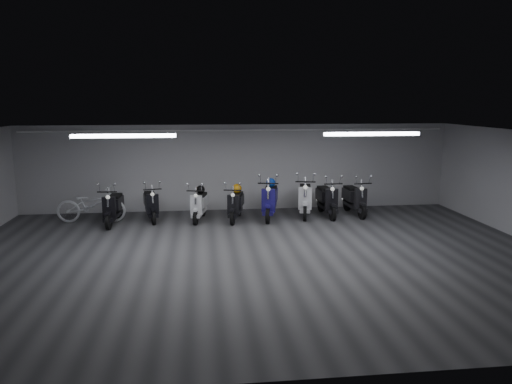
{
  "coord_description": "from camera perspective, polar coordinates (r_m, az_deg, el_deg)",
  "views": [
    {
      "loc": [
        -1.22,
        -10.53,
        3.54
      ],
      "look_at": [
        0.28,
        2.5,
        1.05
      ],
      "focal_mm": 33.68,
      "sensor_mm": 36.0,
      "label": 1
    }
  ],
  "objects": [
    {
      "name": "back_wall",
      "position": [
        15.73,
        -2.08,
        2.92
      ],
      "size": [
        14.0,
        0.01,
        2.8
      ],
      "primitive_type": "cube",
      "color": "#A6A6A9",
      "rests_on": "ground"
    },
    {
      "name": "fluor_strip_left",
      "position": [
        11.69,
        -15.42,
        6.44
      ],
      "size": [
        2.4,
        0.18,
        0.08
      ],
      "primitive_type": "cube",
      "color": "white",
      "rests_on": "ceiling"
    },
    {
      "name": "bicycle",
      "position": [
        14.98,
        -19.02,
        -1.0
      ],
      "size": [
        2.0,
        0.75,
        1.28
      ],
      "primitive_type": "imported",
      "rotation": [
        0.0,
        0.0,
        1.55
      ],
      "color": "silver",
      "rests_on": "floor"
    },
    {
      "name": "scooter_9",
      "position": [
        15.36,
        11.65,
        -0.19
      ],
      "size": [
        0.75,
        1.88,
        1.37
      ],
      "primitive_type": null,
      "rotation": [
        0.0,
        0.0,
        0.08
      ],
      "color": "black",
      "rests_on": "floor"
    },
    {
      "name": "conduit",
      "position": [
        15.53,
        -2.08,
        7.35
      ],
      "size": [
        13.6,
        0.05,
        0.05
      ],
      "primitive_type": "cylinder",
      "rotation": [
        0.0,
        1.57,
        0.0
      ],
      "color": "white",
      "rests_on": "back_wall"
    },
    {
      "name": "scooter_6",
      "position": [
        14.97,
        5.85,
        -0.09
      ],
      "size": [
        1.06,
        2.08,
        1.48
      ],
      "primitive_type": null,
      "rotation": [
        0.0,
        0.0,
        -0.21
      ],
      "color": "#B8B8BC",
      "rests_on": "floor"
    },
    {
      "name": "floor",
      "position": [
        11.18,
        0.03,
        -7.74
      ],
      "size": [
        14.0,
        10.0,
        0.01
      ],
      "primitive_type": "cube",
      "color": "#333335",
      "rests_on": "ground"
    },
    {
      "name": "front_wall",
      "position": [
        6.05,
        5.59,
        -10.03
      ],
      "size": [
        14.0,
        0.01,
        2.8
      ],
      "primitive_type": "cube",
      "color": "#A6A6A9",
      "rests_on": "ground"
    },
    {
      "name": "helmet_0",
      "position": [
        14.55,
        -2.28,
        0.41
      ],
      "size": [
        0.29,
        0.29,
        0.29
      ],
      "primitive_type": "sphere",
      "color": "#C67F0B",
      "rests_on": "scooter_3"
    },
    {
      "name": "ceiling",
      "position": [
        10.63,
        0.03,
        6.78
      ],
      "size": [
        14.0,
        10.0,
        0.01
      ],
      "primitive_type": "cube",
      "color": "gray",
      "rests_on": "ground"
    },
    {
      "name": "helmet_2",
      "position": [
        14.8,
        1.77,
        1.11
      ],
      "size": [
        0.28,
        0.28,
        0.28
      ],
      "primitive_type": "sphere",
      "color": "#0E369E",
      "rests_on": "scooter_4"
    },
    {
      "name": "scooter_8",
      "position": [
        15.03,
        8.43,
        -0.26
      ],
      "size": [
        0.69,
        1.9,
        1.4
      ],
      "primitive_type": null,
      "rotation": [
        0.0,
        0.0,
        0.03
      ],
      "color": "black",
      "rests_on": "floor"
    },
    {
      "name": "helmet_1",
      "position": [
        14.63,
        -6.6,
        0.29
      ],
      "size": [
        0.26,
        0.26,
        0.26
      ],
      "primitive_type": "sphere",
      "color": "black",
      "rests_on": "scooter_2"
    },
    {
      "name": "scooter_4",
      "position": [
        14.58,
        1.67,
        -0.31
      ],
      "size": [
        1.11,
        2.1,
        1.49
      ],
      "primitive_type": null,
      "rotation": [
        0.0,
        0.0,
        -0.23
      ],
      "color": "navy",
      "rests_on": "floor"
    },
    {
      "name": "scooter_2",
      "position": [
        14.46,
        -6.76,
        -0.96
      ],
      "size": [
        0.88,
        1.75,
        1.25
      ],
      "primitive_type": null,
      "rotation": [
        0.0,
        0.0,
        -0.2
      ],
      "color": "silver",
      "rests_on": "floor"
    },
    {
      "name": "scooter_1",
      "position": [
        14.71,
        -12.38,
        -0.84
      ],
      "size": [
        0.92,
        1.83,
        1.3
      ],
      "primitive_type": null,
      "rotation": [
        0.0,
        0.0,
        0.2
      ],
      "color": "black",
      "rests_on": "floor"
    },
    {
      "name": "scooter_3",
      "position": [
        14.37,
        -2.43,
        -0.92
      ],
      "size": [
        0.96,
        1.79,
        1.27
      ],
      "primitive_type": null,
      "rotation": [
        0.0,
        0.0,
        -0.24
      ],
      "color": "black",
      "rests_on": "floor"
    },
    {
      "name": "fluor_strip_right",
      "position": [
        12.31,
        13.59,
        6.72
      ],
      "size": [
        2.4,
        0.18,
        0.08
      ],
      "primitive_type": "cube",
      "color": "white",
      "rests_on": "ceiling"
    },
    {
      "name": "scooter_0",
      "position": [
        14.47,
        -16.64,
        -1.15
      ],
      "size": [
        0.71,
        1.83,
        1.34
      ],
      "primitive_type": null,
      "rotation": [
        0.0,
        0.0,
        -0.06
      ],
      "color": "black",
      "rests_on": "floor"
    }
  ]
}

